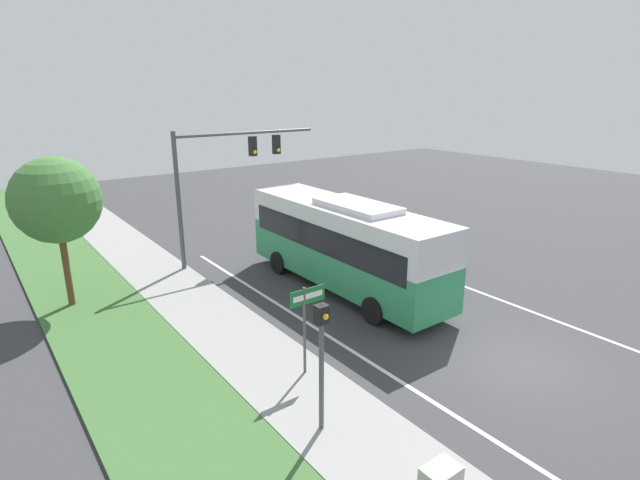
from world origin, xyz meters
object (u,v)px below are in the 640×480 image
object	(u,v)px
bus	(344,241)
signal_gantry	(224,167)
street_sign	(306,315)
pedestrian_signal	(322,349)

from	to	relation	value
bus	signal_gantry	world-z (taller)	signal_gantry
bus	street_sign	distance (m)	6.61
signal_gantry	street_sign	size ratio (longest dim) A/B	2.61
signal_gantry	street_sign	distance (m)	10.98
street_sign	signal_gantry	bearing A→B (deg)	75.28
bus	street_sign	xyz separation A→B (m)	(-4.94, -4.39, -0.17)
bus	street_sign	size ratio (longest dim) A/B	3.67
street_sign	bus	bearing A→B (deg)	41.60
bus	pedestrian_signal	size ratio (longest dim) A/B	3.02
pedestrian_signal	street_sign	world-z (taller)	pedestrian_signal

